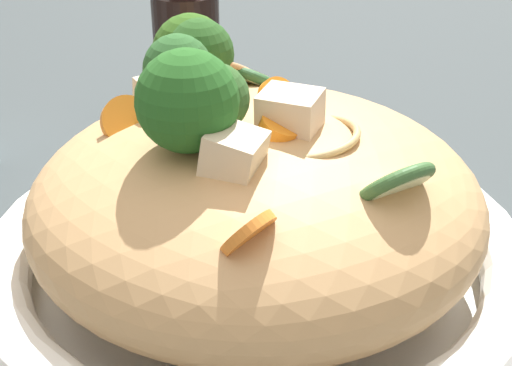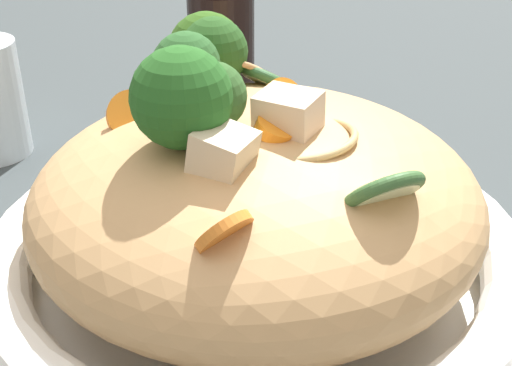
# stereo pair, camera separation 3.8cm
# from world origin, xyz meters

# --- Properties ---
(ground_plane) EXTENTS (3.00, 3.00, 0.00)m
(ground_plane) POSITION_xyz_m (0.00, 0.00, 0.00)
(ground_plane) COLOR #374042
(serving_bowl) EXTENTS (0.32, 0.32, 0.05)m
(serving_bowl) POSITION_xyz_m (0.00, 0.00, 0.02)
(serving_bowl) COLOR white
(serving_bowl) RESTS_ON ground_plane
(noodle_heap) EXTENTS (0.25, 0.25, 0.11)m
(noodle_heap) POSITION_xyz_m (0.00, 0.00, 0.07)
(noodle_heap) COLOR tan
(noodle_heap) RESTS_ON serving_bowl
(broccoli_florets) EXTENTS (0.12, 0.17, 0.07)m
(broccoli_florets) POSITION_xyz_m (-0.05, 0.01, 0.13)
(broccoli_florets) COLOR #94AE71
(broccoli_florets) RESTS_ON serving_bowl
(carrot_coins) EXTENTS (0.13, 0.14, 0.04)m
(carrot_coins) POSITION_xyz_m (-0.01, -0.02, 0.11)
(carrot_coins) COLOR orange
(carrot_coins) RESTS_ON serving_bowl
(zucchini_slices) EXTENTS (0.16, 0.14, 0.04)m
(zucchini_slices) POSITION_xyz_m (0.01, 0.01, 0.11)
(zucchini_slices) COLOR beige
(zucchini_slices) RESTS_ON serving_bowl
(chicken_chunks) EXTENTS (0.13, 0.10, 0.03)m
(chicken_chunks) POSITION_xyz_m (-0.00, -0.01, 0.12)
(chicken_chunks) COLOR beige
(chicken_chunks) RESTS_ON serving_bowl
(soy_sauce_bottle) EXTENTS (0.06, 0.06, 0.15)m
(soy_sauce_bottle) POSITION_xyz_m (-0.17, 0.22, 0.06)
(soy_sauce_bottle) COLOR black
(soy_sauce_bottle) RESTS_ON ground_plane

